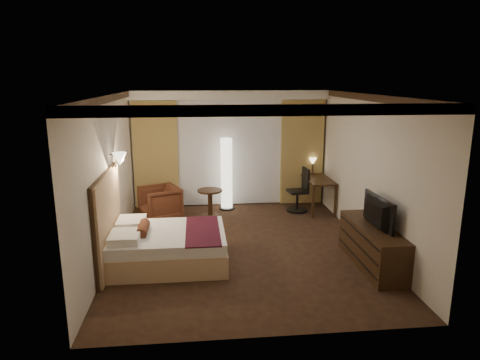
{
  "coord_description": "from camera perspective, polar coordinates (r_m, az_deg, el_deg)",
  "views": [
    {
      "loc": [
        -0.79,
        -7.15,
        2.97
      ],
      "look_at": [
        0.0,
        0.4,
        1.15
      ],
      "focal_mm": 32.0,
      "sensor_mm": 36.0,
      "label": 1
    }
  ],
  "objects": [
    {
      "name": "side_table",
      "position": [
        9.4,
        -4.0,
        -3.07
      ],
      "size": [
        0.54,
        0.54,
        0.6
      ],
      "primitive_type": null,
      "color": "black",
      "rests_on": "floor"
    },
    {
      "name": "right_wall",
      "position": [
        7.94,
        16.69,
        1.13
      ],
      "size": [
        0.02,
        5.5,
        2.7
      ],
      "primitive_type": "cube",
      "color": "beige",
      "rests_on": "floor"
    },
    {
      "name": "curtain_right_drape",
      "position": [
        10.22,
        8.24,
        3.65
      ],
      "size": [
        1.0,
        0.14,
        2.45
      ],
      "primitive_type": "cube",
      "color": "tan",
      "rests_on": "back_wall"
    },
    {
      "name": "back_wall",
      "position": [
        10.07,
        -1.39,
        4.22
      ],
      "size": [
        4.5,
        0.02,
        2.7
      ],
      "primitive_type": "cube",
      "color": "beige",
      "rests_on": "floor"
    },
    {
      "name": "crown_molding",
      "position": [
        7.2,
        0.34,
        10.85
      ],
      "size": [
        4.5,
        5.5,
        0.12
      ],
      "primitive_type": null,
      "color": "black",
      "rests_on": "ceiling"
    },
    {
      "name": "soffit",
      "position": [
        9.69,
        -1.32,
        11.29
      ],
      "size": [
        4.5,
        0.5,
        0.2
      ],
      "primitive_type": "cube",
      "color": "white",
      "rests_on": "ceiling"
    },
    {
      "name": "desk",
      "position": [
        9.95,
        10.24,
        -1.86
      ],
      "size": [
        0.55,
        1.23,
        0.75
      ],
      "primitive_type": null,
      "color": "black",
      "rests_on": "floor"
    },
    {
      "name": "television",
      "position": [
        7.07,
        17.33,
        -3.74
      ],
      "size": [
        0.61,
        1.0,
        0.13
      ],
      "primitive_type": "imported",
      "rotation": [
        0.0,
        0.0,
        1.62
      ],
      "color": "black",
      "rests_on": "dresser"
    },
    {
      "name": "ceiling",
      "position": [
        7.2,
        0.34,
        11.33
      ],
      "size": [
        4.5,
        5.5,
        0.01
      ],
      "primitive_type": "cube",
      "color": "white",
      "rests_on": "back_wall"
    },
    {
      "name": "floor_lamp",
      "position": [
        9.77,
        -1.81,
        0.82
      ],
      "size": [
        0.35,
        0.35,
        1.66
      ],
      "primitive_type": null,
      "color": "white",
      "rests_on": "floor"
    },
    {
      "name": "desk_lamp",
      "position": [
        10.26,
        9.65,
        1.76
      ],
      "size": [
        0.18,
        0.18,
        0.34
      ],
      "primitive_type": null,
      "color": "#FFD899",
      "rests_on": "desk"
    },
    {
      "name": "armchair",
      "position": [
        9.32,
        -10.64,
        -2.8
      ],
      "size": [
        0.96,
        0.99,
        0.79
      ],
      "primitive_type": "imported",
      "rotation": [
        0.0,
        0.0,
        -1.16
      ],
      "color": "#452214",
      "rests_on": "floor"
    },
    {
      "name": "wall_sconce",
      "position": [
        7.58,
        -15.76,
        2.71
      ],
      "size": [
        0.24,
        0.24,
        0.24
      ],
      "primitive_type": null,
      "color": "white",
      "rests_on": "left_wall"
    },
    {
      "name": "floor",
      "position": [
        7.79,
        0.31,
        -8.95
      ],
      "size": [
        4.5,
        5.5,
        0.01
      ],
      "primitive_type": "cube",
      "color": "black",
      "rests_on": "ground"
    },
    {
      "name": "bed",
      "position": [
        7.17,
        -9.44,
        -8.83
      ],
      "size": [
        1.85,
        1.44,
        0.54
      ],
      "primitive_type": null,
      "color": "white",
      "rests_on": "floor"
    },
    {
      "name": "curtain_left_drape",
      "position": [
        9.95,
        -11.14,
        3.28
      ],
      "size": [
        1.0,
        0.14,
        2.45
      ],
      "primitive_type": "cube",
      "color": "tan",
      "rests_on": "back_wall"
    },
    {
      "name": "dresser",
      "position": [
        7.28,
        17.21,
        -8.37
      ],
      "size": [
        0.5,
        1.73,
        0.67
      ],
      "primitive_type": null,
      "color": "black",
      "rests_on": "floor"
    },
    {
      "name": "headboard",
      "position": [
        7.13,
        -17.14,
        -5.29
      ],
      "size": [
        0.12,
        1.74,
        1.5
      ],
      "primitive_type": null,
      "color": "tan",
      "rests_on": "floor"
    },
    {
      "name": "left_wall",
      "position": [
        7.48,
        -17.08,
        0.36
      ],
      "size": [
        0.02,
        5.5,
        2.7
      ],
      "primitive_type": "cube",
      "color": "beige",
      "rests_on": "floor"
    },
    {
      "name": "office_chair",
      "position": [
        9.75,
        7.68,
        -1.3
      ],
      "size": [
        0.54,
        0.54,
        1.0
      ],
      "primitive_type": null,
      "rotation": [
        0.0,
        0.0,
        0.12
      ],
      "color": "black",
      "rests_on": "floor"
    },
    {
      "name": "curtain_sheer",
      "position": [
        10.0,
        -1.35,
        3.58
      ],
      "size": [
        2.48,
        0.04,
        2.45
      ],
      "primitive_type": "cube",
      "color": "silver",
      "rests_on": "back_wall"
    }
  ]
}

